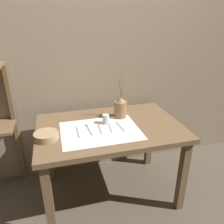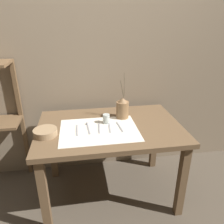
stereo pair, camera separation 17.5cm
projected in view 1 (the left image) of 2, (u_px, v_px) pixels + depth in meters
ground_plane at (110, 192)px, 2.08m from camera, size 12.00×12.00×0.00m
stone_wall_back at (96, 55)px, 2.05m from camera, size 7.00×0.06×2.40m
wooden_table at (110, 135)px, 1.84m from camera, size 1.18×0.78×0.71m
linen_cloth at (100, 131)px, 1.72m from camera, size 0.61×0.46×0.00m
pitcher_with_flowers at (121, 108)px, 1.91m from camera, size 0.11×0.11×0.41m
wooden_bowl at (46, 136)px, 1.59m from camera, size 0.18×0.18×0.05m
glass_tumbler_near at (106, 119)px, 1.82m from camera, size 0.06×0.06×0.08m
fork_inner at (78, 132)px, 1.69m from camera, size 0.01×0.18×0.00m
spoon_outer at (88, 127)px, 1.76m from camera, size 0.03×0.19×0.02m
fork_outer at (100, 129)px, 1.74m from camera, size 0.03×0.18×0.00m
spoon_inner at (109, 124)px, 1.81m from camera, size 0.03×0.19×0.02m
knife_center at (120, 126)px, 1.78m from camera, size 0.03×0.18×0.00m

